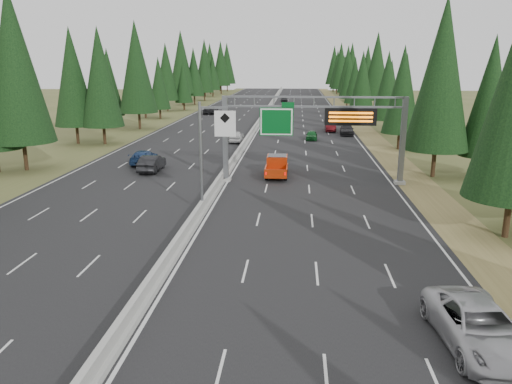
# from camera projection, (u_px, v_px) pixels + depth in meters

# --- Properties ---
(road) EXTENTS (32.00, 260.00, 0.08)m
(road) POSITION_uv_depth(u_px,v_px,m) (259.00, 124.00, 89.83)
(road) COLOR black
(road) RESTS_ON ground
(shoulder_right) EXTENTS (3.60, 260.00, 0.06)m
(shoulder_right) POSITION_uv_depth(u_px,v_px,m) (359.00, 125.00, 88.43)
(shoulder_right) COLOR olive
(shoulder_right) RESTS_ON ground
(shoulder_left) EXTENTS (3.60, 260.00, 0.06)m
(shoulder_left) POSITION_uv_depth(u_px,v_px,m) (162.00, 123.00, 91.22)
(shoulder_left) COLOR #4C5628
(shoulder_left) RESTS_ON ground
(median_barrier) EXTENTS (0.70, 260.00, 0.85)m
(median_barrier) POSITION_uv_depth(u_px,v_px,m) (259.00, 122.00, 89.73)
(median_barrier) COLOR #999893
(median_barrier) RESTS_ON road
(sign_gantry) EXTENTS (16.75, 0.98, 7.80)m
(sign_gantry) POSITION_uv_depth(u_px,v_px,m) (320.00, 126.00, 44.28)
(sign_gantry) COLOR slate
(sign_gantry) RESTS_ON road
(hov_sign_pole) EXTENTS (2.80, 0.50, 8.00)m
(hov_sign_pole) POSITION_uv_depth(u_px,v_px,m) (209.00, 149.00, 35.50)
(hov_sign_pole) COLOR slate
(hov_sign_pole) RESTS_ON road
(tree_row_right) EXTENTS (11.30, 242.52, 18.10)m
(tree_row_right) POSITION_uv_depth(u_px,v_px,m) (402.00, 74.00, 73.48)
(tree_row_right) COLOR black
(tree_row_right) RESTS_ON ground
(tree_row_left) EXTENTS (11.67, 241.81, 18.93)m
(tree_row_left) POSITION_uv_depth(u_px,v_px,m) (134.00, 70.00, 86.98)
(tree_row_left) COLOR black
(tree_row_left) RESTS_ON ground
(silver_minivan) EXTENTS (3.34, 6.35, 1.71)m
(silver_minivan) POSITION_uv_depth(u_px,v_px,m) (479.00, 327.00, 19.04)
(silver_minivan) COLOR #AEADB2
(silver_minivan) RESTS_ON road
(red_pickup) EXTENTS (2.07, 5.78, 1.88)m
(red_pickup) POSITION_uv_depth(u_px,v_px,m) (277.00, 165.00, 48.46)
(red_pickup) COLOR black
(red_pickup) RESTS_ON road
(car_ahead_green) EXTENTS (1.75, 3.92, 1.31)m
(car_ahead_green) POSITION_uv_depth(u_px,v_px,m) (312.00, 135.00, 71.10)
(car_ahead_green) COLOR #145822
(car_ahead_green) RESTS_ON road
(car_ahead_dkred) EXTENTS (1.61, 4.54, 1.49)m
(car_ahead_dkred) POSITION_uv_depth(u_px,v_px,m) (330.00, 127.00, 79.92)
(car_ahead_dkred) COLOR #4D0B0F
(car_ahead_dkred) RESTS_ON road
(car_ahead_dkgrey) EXTENTS (2.42, 5.26, 1.49)m
(car_ahead_dkgrey) POSITION_uv_depth(u_px,v_px,m) (347.00, 130.00, 76.08)
(car_ahead_dkgrey) COLOR black
(car_ahead_dkgrey) RESTS_ON road
(car_ahead_white) EXTENTS (3.12, 6.12, 1.66)m
(car_ahead_white) POSITION_uv_depth(u_px,v_px,m) (281.00, 109.00, 108.69)
(car_ahead_white) COLOR silver
(car_ahead_white) RESTS_ON road
(car_ahead_far) EXTENTS (2.19, 4.69, 1.55)m
(car_ahead_far) POSITION_uv_depth(u_px,v_px,m) (284.00, 99.00, 140.80)
(car_ahead_far) COLOR black
(car_ahead_far) RESTS_ON road
(car_onc_near) EXTENTS (1.76, 4.97, 1.63)m
(car_onc_near) POSITION_uv_depth(u_px,v_px,m) (152.00, 163.00, 50.39)
(car_onc_near) COLOR black
(car_onc_near) RESTS_ON road
(car_onc_blue) EXTENTS (2.09, 5.06, 1.47)m
(car_onc_blue) POSITION_uv_depth(u_px,v_px,m) (144.00, 157.00, 54.11)
(car_onc_blue) COLOR navy
(car_onc_blue) RESTS_ON road
(car_onc_white) EXTENTS (1.91, 4.65, 1.58)m
(car_onc_white) POSITION_uv_depth(u_px,v_px,m) (236.00, 136.00, 68.97)
(car_onc_white) COLOR silver
(car_onc_white) RESTS_ON road
(car_onc_far) EXTENTS (3.05, 6.08, 1.65)m
(car_onc_far) POSITION_uv_depth(u_px,v_px,m) (211.00, 110.00, 107.59)
(car_onc_far) COLOR black
(car_onc_far) RESTS_ON road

